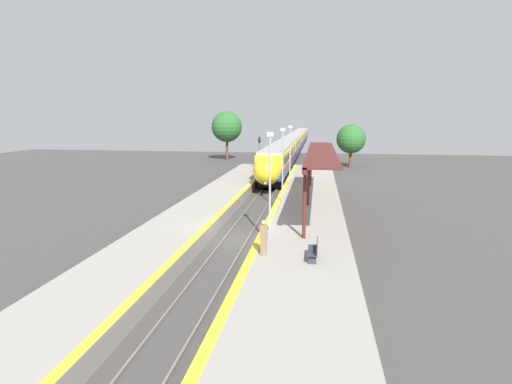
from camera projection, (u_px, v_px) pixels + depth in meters
name	position (u px, v px, depth m)	size (l,w,h in m)	color
ground_plane	(237.00, 239.00, 24.64)	(120.00, 120.00, 0.00)	#423F3D
rail_left	(226.00, 237.00, 24.73)	(0.08, 90.00, 0.15)	slate
rail_right	(249.00, 238.00, 24.51)	(0.08, 90.00, 0.15)	slate
train	(294.00, 143.00, 80.65)	(2.87, 90.76, 3.92)	black
platform_right	(304.00, 235.00, 23.94)	(5.08, 64.00, 0.87)	gray
platform_left	(180.00, 230.00, 25.11)	(4.26, 64.00, 0.87)	gray
platform_bench	(315.00, 250.00, 18.58)	(0.44, 1.67, 0.89)	#2D333D
person_waiting	(264.00, 237.00, 19.06)	(0.36, 0.23, 1.74)	#7F6647
railway_signal	(259.00, 152.00, 50.70)	(0.28, 0.28, 4.88)	#59595E
lamppost_near	(270.00, 175.00, 22.90)	(0.36, 0.20, 5.72)	#9E9EA3
lamppost_mid	(283.00, 160.00, 30.88)	(0.36, 0.20, 5.72)	#9E9EA3
lamppost_far	(290.00, 151.00, 38.85)	(0.36, 0.20, 5.72)	#9E9EA3
station_canopy	(317.00, 154.00, 29.35)	(2.02, 19.97, 4.10)	#511E19
background_tree_left	(227.00, 127.00, 67.86)	(5.19, 5.19, 8.32)	brown
background_tree_right	(351.00, 139.00, 58.27)	(4.25, 4.25, 6.34)	brown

